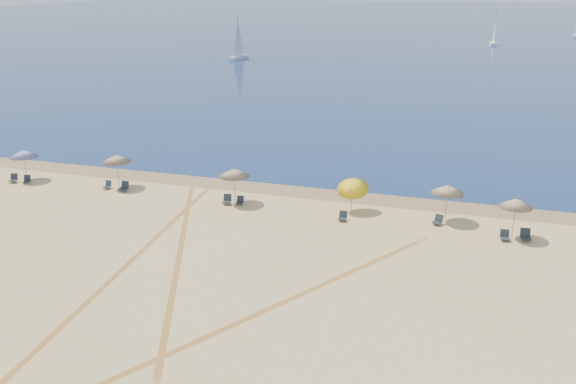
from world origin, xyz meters
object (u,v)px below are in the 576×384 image
chair_0 (14,179)px  chair_4 (227,200)px  umbrella_0 (23,154)px  umbrella_2 (234,173)px  chair_7 (438,220)px  chair_3 (124,187)px  chair_8 (505,236)px  umbrella_4 (448,189)px  umbrella_1 (116,158)px  chair_1 (27,179)px  chair_9 (526,235)px  sailboat_2 (576,30)px  umbrella_3 (353,186)px  chair_2 (108,185)px  chair_6 (343,217)px  chair_5 (240,201)px  sailboat_1 (238,46)px  umbrella_5 (516,203)px  sailboat_0 (494,34)px

chair_0 → chair_4: chair_4 is taller
umbrella_0 → umbrella_2: 17.92m
chair_7 → chair_3: bearing=-157.1°
chair_8 → umbrella_4: bearing=142.9°
umbrella_1 → chair_3: 2.26m
chair_1 → chair_4: bearing=-23.9°
chair_9 → sailboat_2: size_ratio=0.12×
umbrella_3 → umbrella_4: umbrella_3 is taller
umbrella_4 → chair_2: (-25.20, -0.73, -1.97)m
chair_1 → chair_6: bearing=-25.6°
umbrella_1 → chair_4: (9.43, -1.04, -2.00)m
umbrella_4 → chair_5: 14.39m
chair_0 → sailboat_1: sailboat_1 is taller
umbrella_5 → chair_8: 2.15m
umbrella_3 → umbrella_5: size_ratio=0.98×
umbrella_1 → sailboat_0: 122.86m
umbrella_5 → sailboat_1: size_ratio=0.32×
chair_5 → umbrella_0: bearing=172.9°
chair_4 → sailboat_2: size_ratio=0.12×
umbrella_3 → chair_9: size_ratio=3.31×
chair_4 → sailboat_2: sailboat_2 is taller
chair_2 → chair_5: size_ratio=1.03×
chair_1 → chair_4: (16.97, 0.13, 0.04)m
umbrella_0 → umbrella_2: umbrella_2 is taller
umbrella_2 → sailboat_1: (-29.23, 76.60, 0.25)m
chair_2 → chair_0: bearing=-167.9°
umbrella_1 → chair_5: 10.59m
chair_9 → chair_5: bearing=170.2°
chair_8 → sailboat_1: sailboat_1 is taller
umbrella_1 → chair_2: 2.20m
umbrella_0 → chair_6: 26.15m
umbrella_4 → chair_8: size_ratio=3.74×
chair_6 → umbrella_4: bearing=16.3°
umbrella_1 → sailboat_2: 156.30m
umbrella_4 → sailboat_0: sailboat_0 is taller
chair_8 → chair_9: 1.27m
umbrella_2 → chair_5: umbrella_2 is taller
umbrella_5 → sailboat_2: 150.59m
chair_5 → chair_7: bearing=-5.2°
umbrella_1 → umbrella_3: umbrella_1 is taller
chair_2 → umbrella_0: bearing=-173.6°
umbrella_4 → chair_1: size_ratio=3.49×
chair_1 → chair_8: chair_8 is taller
chair_4 → chair_6: size_ratio=1.18×
umbrella_1 → chair_6: (18.02, -1.76, -2.02)m
umbrella_1 → umbrella_4: (24.57, 0.14, -0.06)m
umbrella_0 → chair_7: bearing=-0.1°
chair_4 → sailboat_2: bearing=64.9°
chair_0 → chair_8: (36.89, -0.66, -0.01)m
umbrella_5 → sailboat_1: (-48.05, 77.38, 0.24)m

